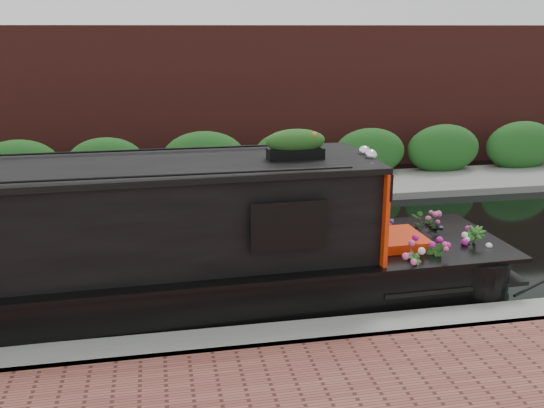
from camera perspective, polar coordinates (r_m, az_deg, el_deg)
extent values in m
plane|color=black|center=(10.82, -4.50, -5.16)|extent=(80.00, 80.00, 0.00)
cube|color=gray|center=(7.87, -1.66, -13.86)|extent=(40.00, 0.60, 0.50)
cube|color=slate|center=(14.80, -6.37, 0.73)|extent=(40.00, 2.40, 0.34)
cube|color=#1F561D|center=(15.66, -6.65, 1.60)|extent=(40.00, 1.10, 2.80)
cube|color=#5A221E|center=(17.70, -7.19, 3.30)|extent=(40.00, 1.00, 8.00)
cube|color=black|center=(8.64, -21.77, -1.88)|extent=(9.27, 1.99, 1.35)
cube|color=black|center=(8.46, -22.28, 2.74)|extent=(9.42, 2.14, 0.08)
cube|color=red|center=(8.97, 8.70, -0.23)|extent=(0.10, 1.76, 1.35)
cube|color=black|center=(7.77, 1.59, -2.08)|extent=(0.90, 0.05, 0.55)
cube|color=red|center=(9.38, 11.53, -4.31)|extent=(0.82, 0.92, 0.50)
sphere|color=silver|center=(8.65, 9.29, 4.52)|extent=(0.18, 0.18, 0.18)
sphere|color=silver|center=(8.91, 8.68, 4.89)|extent=(0.18, 0.18, 0.18)
cube|color=black|center=(8.48, 2.22, 4.78)|extent=(0.79, 0.29, 0.15)
ellipsoid|color=orange|center=(8.44, 2.24, 6.08)|extent=(0.87, 0.30, 0.24)
imported|color=#25581D|center=(8.72, 13.30, -5.94)|extent=(0.34, 0.33, 0.53)
imported|color=#25581D|center=(9.01, 14.99, -5.31)|extent=(0.30, 0.34, 0.53)
imported|color=#25581D|center=(10.24, 14.44, -2.50)|extent=(0.66, 0.63, 0.58)
imported|color=#25581D|center=(9.71, 18.37, -3.78)|extent=(0.48, 0.48, 0.61)
imported|color=#25581D|center=(10.01, 9.84, -2.74)|extent=(0.23, 0.31, 0.55)
cylinder|color=olive|center=(10.32, 20.25, -6.27)|extent=(0.33, 0.38, 0.33)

